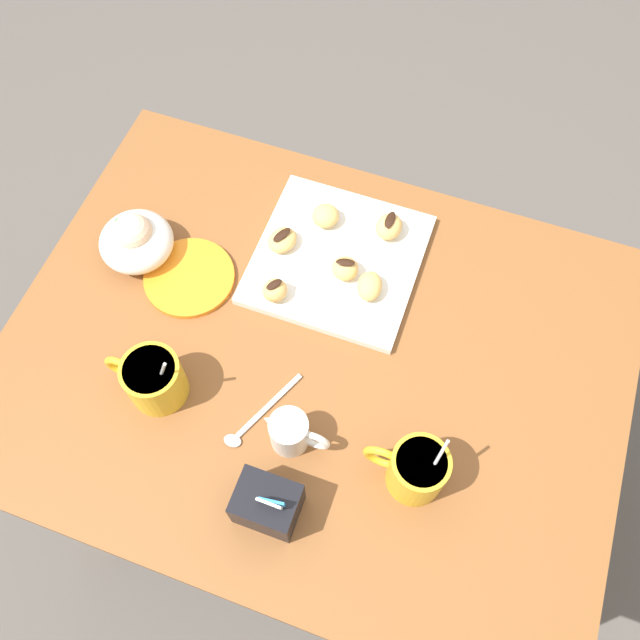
% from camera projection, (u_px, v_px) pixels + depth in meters
% --- Properties ---
extents(ground_plane, '(8.00, 8.00, 0.00)m').
position_uv_depth(ground_plane, '(316.00, 469.00, 1.78)').
color(ground_plane, '#514C47').
extents(dining_table, '(1.02, 0.78, 0.75)m').
position_uv_depth(dining_table, '(315.00, 386.00, 1.23)').
color(dining_table, brown).
rests_on(dining_table, ground_plane).
extents(pastry_plate_square, '(0.28, 0.28, 0.02)m').
position_uv_depth(pastry_plate_square, '(337.00, 259.00, 1.18)').
color(pastry_plate_square, silver).
rests_on(pastry_plate_square, dining_table).
extents(coffee_mug_mustard_left, '(0.13, 0.08, 0.15)m').
position_uv_depth(coffee_mug_mustard_left, '(416.00, 469.00, 0.97)').
color(coffee_mug_mustard_left, gold).
rests_on(coffee_mug_mustard_left, dining_table).
extents(coffee_mug_mustard_right, '(0.13, 0.09, 0.14)m').
position_uv_depth(coffee_mug_mustard_right, '(153.00, 379.00, 1.04)').
color(coffee_mug_mustard_right, gold).
rests_on(coffee_mug_mustard_right, dining_table).
extents(cream_pitcher_white, '(0.10, 0.06, 0.07)m').
position_uv_depth(cream_pitcher_white, '(290.00, 432.00, 1.01)').
color(cream_pitcher_white, silver).
rests_on(cream_pitcher_white, dining_table).
extents(sugar_caddy, '(0.09, 0.07, 0.11)m').
position_uv_depth(sugar_caddy, '(267.00, 504.00, 0.96)').
color(sugar_caddy, black).
rests_on(sugar_caddy, dining_table).
extents(ice_cream_bowl, '(0.13, 0.13, 0.10)m').
position_uv_depth(ice_cream_bowl, '(136.00, 240.00, 1.16)').
color(ice_cream_bowl, silver).
rests_on(ice_cream_bowl, dining_table).
extents(saucer_orange_left, '(0.16, 0.16, 0.01)m').
position_uv_depth(saucer_orange_left, '(189.00, 277.00, 1.17)').
color(saucer_orange_left, orange).
rests_on(saucer_orange_left, dining_table).
extents(loose_spoon_near_saucer, '(0.08, 0.15, 0.01)m').
position_uv_depth(loose_spoon_near_saucer, '(255.00, 419.00, 1.05)').
color(loose_spoon_near_saucer, silver).
rests_on(loose_spoon_near_saucer, dining_table).
extents(beignet_0, '(0.05, 0.06, 0.04)m').
position_uv_depth(beignet_0, '(389.00, 227.00, 1.18)').
color(beignet_0, '#E5B260').
rests_on(beignet_0, pastry_plate_square).
extents(chocolate_drizzle_0, '(0.02, 0.04, 0.00)m').
position_uv_depth(chocolate_drizzle_0, '(390.00, 220.00, 1.16)').
color(chocolate_drizzle_0, black).
rests_on(chocolate_drizzle_0, beignet_0).
extents(beignet_1, '(0.06, 0.07, 0.03)m').
position_uv_depth(beignet_1, '(282.00, 240.00, 1.17)').
color(beignet_1, '#E5B260').
rests_on(beignet_1, pastry_plate_square).
extents(chocolate_drizzle_1, '(0.03, 0.04, 0.00)m').
position_uv_depth(chocolate_drizzle_1, '(282.00, 235.00, 1.16)').
color(chocolate_drizzle_1, black).
rests_on(chocolate_drizzle_1, beignet_1).
extents(beignet_2, '(0.07, 0.07, 0.03)m').
position_uv_depth(beignet_2, '(326.00, 216.00, 1.19)').
color(beignet_2, '#E5B260').
rests_on(beignet_2, pastry_plate_square).
extents(beignet_3, '(0.05, 0.06, 0.03)m').
position_uv_depth(beignet_3, '(370.00, 286.00, 1.13)').
color(beignet_3, '#E5B260').
rests_on(beignet_3, pastry_plate_square).
extents(beignet_4, '(0.05, 0.05, 0.04)m').
position_uv_depth(beignet_4, '(344.00, 268.00, 1.14)').
color(beignet_4, '#E5B260').
rests_on(beignet_4, pastry_plate_square).
extents(chocolate_drizzle_4, '(0.03, 0.02, 0.00)m').
position_uv_depth(chocolate_drizzle_4, '(344.00, 262.00, 1.13)').
color(chocolate_drizzle_4, black).
rests_on(chocolate_drizzle_4, beignet_4).
extents(beignet_5, '(0.05, 0.06, 0.04)m').
position_uv_depth(beignet_5, '(275.00, 290.00, 1.12)').
color(beignet_5, '#E5B260').
rests_on(beignet_5, pastry_plate_square).
extents(chocolate_drizzle_5, '(0.03, 0.03, 0.00)m').
position_uv_depth(chocolate_drizzle_5, '(274.00, 284.00, 1.11)').
color(chocolate_drizzle_5, black).
rests_on(chocolate_drizzle_5, beignet_5).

